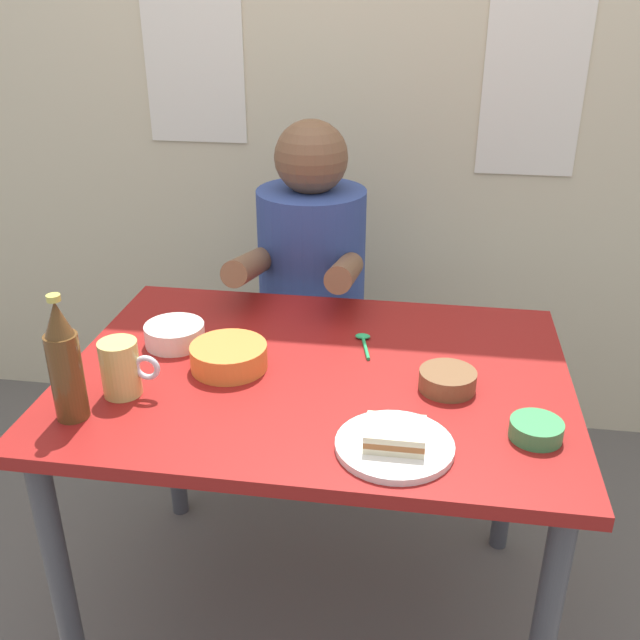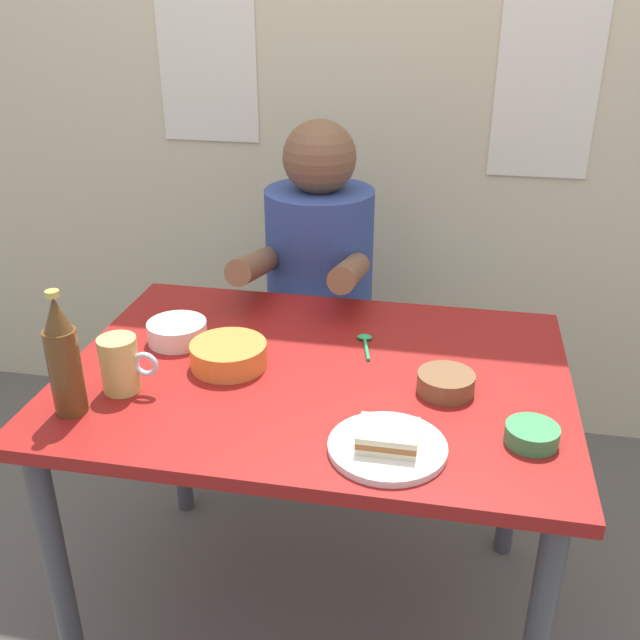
# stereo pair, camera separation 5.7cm
# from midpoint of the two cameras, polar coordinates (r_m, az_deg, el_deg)

# --- Properties ---
(ground_plane) EXTENTS (6.00, 6.00, 0.00)m
(ground_plane) POSITION_cam_midpoint_polar(r_m,az_deg,el_deg) (2.06, -1.08, -22.16)
(ground_plane) COLOR #59544F
(wall_back) EXTENTS (4.40, 0.09, 2.60)m
(wall_back) POSITION_cam_midpoint_polar(r_m,az_deg,el_deg) (2.44, 3.12, 20.20)
(wall_back) COLOR beige
(wall_back) RESTS_ON ground
(dining_table) EXTENTS (1.10, 0.80, 0.74)m
(dining_table) POSITION_cam_midpoint_polar(r_m,az_deg,el_deg) (1.64, -1.26, -6.85)
(dining_table) COLOR maroon
(dining_table) RESTS_ON ground
(stool) EXTENTS (0.34, 0.34, 0.45)m
(stool) POSITION_cam_midpoint_polar(r_m,az_deg,el_deg) (2.35, -1.30, -4.59)
(stool) COLOR #4C4C51
(stool) RESTS_ON ground
(person_seated) EXTENTS (0.33, 0.56, 0.72)m
(person_seated) POSITION_cam_midpoint_polar(r_m,az_deg,el_deg) (2.16, -1.46, 4.88)
(person_seated) COLOR #33478C
(person_seated) RESTS_ON stool
(plate_orange) EXTENTS (0.22, 0.22, 0.01)m
(plate_orange) POSITION_cam_midpoint_polar(r_m,az_deg,el_deg) (1.35, 4.69, -9.87)
(plate_orange) COLOR silver
(plate_orange) RESTS_ON dining_table
(sandwich) EXTENTS (0.11, 0.09, 0.04)m
(sandwich) POSITION_cam_midpoint_polar(r_m,az_deg,el_deg) (1.34, 4.72, -8.99)
(sandwich) COLOR beige
(sandwich) RESTS_ON plate_orange
(beer_mug) EXTENTS (0.13, 0.08, 0.12)m
(beer_mug) POSITION_cam_midpoint_polar(r_m,az_deg,el_deg) (1.55, -16.41, -3.67)
(beer_mug) COLOR #D1BC66
(beer_mug) RESTS_ON dining_table
(beer_bottle) EXTENTS (0.06, 0.06, 0.26)m
(beer_bottle) POSITION_cam_midpoint_polar(r_m,az_deg,el_deg) (1.47, -20.53, -3.27)
(beer_bottle) COLOR #593819
(beer_bottle) RESTS_ON dining_table
(rice_bowl_white) EXTENTS (0.14, 0.14, 0.05)m
(rice_bowl_white) POSITION_cam_midpoint_polar(r_m,az_deg,el_deg) (1.73, -12.31, -1.05)
(rice_bowl_white) COLOR silver
(rice_bowl_white) RESTS_ON dining_table
(condiment_bowl_brown) EXTENTS (0.12, 0.12, 0.04)m
(condiment_bowl_brown) POSITION_cam_midpoint_polar(r_m,az_deg,el_deg) (1.54, 8.99, -4.65)
(condiment_bowl_brown) COLOR brown
(condiment_bowl_brown) RESTS_ON dining_table
(dip_bowl_green) EXTENTS (0.10, 0.10, 0.03)m
(dip_bowl_green) POSITION_cam_midpoint_polar(r_m,az_deg,el_deg) (1.42, 15.59, -8.29)
(dip_bowl_green) COLOR #388C4C
(dip_bowl_green) RESTS_ON dining_table
(soup_bowl_orange) EXTENTS (0.17, 0.17, 0.05)m
(soup_bowl_orange) POSITION_cam_midpoint_polar(r_m,az_deg,el_deg) (1.61, -8.21, -2.79)
(soup_bowl_orange) COLOR orange
(soup_bowl_orange) RESTS_ON dining_table
(spoon) EXTENTS (0.05, 0.12, 0.01)m
(spoon) POSITION_cam_midpoint_polar(r_m,az_deg,el_deg) (1.71, 2.54, -1.66)
(spoon) COLOR #26A559
(spoon) RESTS_ON dining_table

